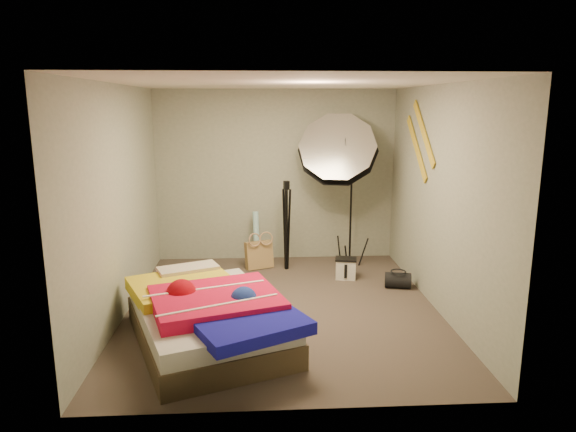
{
  "coord_description": "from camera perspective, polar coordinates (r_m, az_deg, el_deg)",
  "views": [
    {
      "loc": [
        -0.25,
        -5.51,
        2.28
      ],
      "look_at": [
        0.1,
        0.6,
        0.95
      ],
      "focal_mm": 32.0,
      "sensor_mm": 36.0,
      "label": 1
    }
  ],
  "objects": [
    {
      "name": "wrapping_roll",
      "position": [
        7.52,
        -3.53,
        -2.4
      ],
      "size": [
        0.12,
        0.23,
        0.76
      ],
      "primitive_type": "cylinder",
      "rotation": [
        -0.17,
        0.0,
        0.15
      ],
      "color": "#4DB7CC",
      "rests_on": "floor"
    },
    {
      "name": "photo_umbrella",
      "position": [
        7.09,
        5.58,
        7.11
      ],
      "size": [
        1.44,
        1.13,
        2.3
      ],
      "color": "black",
      "rests_on": "floor"
    },
    {
      "name": "floor",
      "position": [
        5.97,
        -0.64,
        -10.21
      ],
      "size": [
        4.0,
        4.0,
        0.0
      ],
      "primitive_type": "plane",
      "color": "#4A4038",
      "rests_on": "ground"
    },
    {
      "name": "wall_stripe_upper",
      "position": [
        6.43,
        14.85,
        8.92
      ],
      "size": [
        0.02,
        0.91,
        0.78
      ],
      "primitive_type": "cube",
      "rotation": [
        0.7,
        0.0,
        0.0
      ],
      "color": "gold",
      "rests_on": "wall_right"
    },
    {
      "name": "wall_front",
      "position": [
        3.66,
        0.79,
        -4.08
      ],
      "size": [
        3.5,
        0.0,
        3.5
      ],
      "primitive_type": "plane",
      "rotation": [
        -1.57,
        0.0,
        0.0
      ],
      "color": "#9DA190",
      "rests_on": "floor"
    },
    {
      "name": "wall_left",
      "position": [
        5.8,
        -18.22,
        1.41
      ],
      "size": [
        0.0,
        4.0,
        4.0
      ],
      "primitive_type": "plane",
      "rotation": [
        1.57,
        0.0,
        1.57
      ],
      "color": "#9DA190",
      "rests_on": "floor"
    },
    {
      "name": "camera_case",
      "position": [
        6.93,
        6.44,
        -5.88
      ],
      "size": [
        0.29,
        0.23,
        0.26
      ],
      "primitive_type": "cube",
      "rotation": [
        0.0,
        0.0,
        -0.19
      ],
      "color": "silver",
      "rests_on": "floor"
    },
    {
      "name": "wall_right",
      "position": [
        5.95,
        16.43,
        1.79
      ],
      "size": [
        0.0,
        4.0,
        4.0
      ],
      "primitive_type": "plane",
      "rotation": [
        1.57,
        0.0,
        -1.57
      ],
      "color": "#9DA190",
      "rests_on": "floor"
    },
    {
      "name": "wall_back",
      "position": [
        7.58,
        -1.37,
        4.46
      ],
      "size": [
        3.5,
        0.0,
        3.5
      ],
      "primitive_type": "plane",
      "rotation": [
        1.57,
        0.0,
        0.0
      ],
      "color": "#9DA190",
      "rests_on": "floor"
    },
    {
      "name": "tote_bag",
      "position": [
        7.31,
        -3.24,
        -4.33
      ],
      "size": [
        0.43,
        0.3,
        0.4
      ],
      "primitive_type": "cube",
      "rotation": [
        -0.14,
        0.0,
        0.39
      ],
      "color": "tan",
      "rests_on": "floor"
    },
    {
      "name": "camera_tripod",
      "position": [
        7.12,
        -0.17,
        -0.36
      ],
      "size": [
        0.09,
        0.09,
        1.26
      ],
      "color": "black",
      "rests_on": "floor"
    },
    {
      "name": "wall_stripe_lower",
      "position": [
        6.68,
        14.09,
        7.35
      ],
      "size": [
        0.02,
        0.91,
        0.78
      ],
      "primitive_type": "cube",
      "rotation": [
        0.7,
        0.0,
        0.0
      ],
      "color": "gold",
      "rests_on": "wall_right"
    },
    {
      "name": "duffel_bag",
      "position": [
        6.71,
        12.11,
        -6.99
      ],
      "size": [
        0.36,
        0.27,
        0.2
      ],
      "primitive_type": "cylinder",
      "rotation": [
        0.0,
        1.57,
        -0.23
      ],
      "color": "black",
      "rests_on": "floor"
    },
    {
      "name": "bed",
      "position": [
        5.14,
        -8.81,
        -10.89
      ],
      "size": [
        1.92,
        2.2,
        0.54
      ],
      "color": "#4E3F2B",
      "rests_on": "floor"
    },
    {
      "name": "ceiling",
      "position": [
        5.52,
        -0.7,
        14.55
      ],
      "size": [
        4.0,
        4.0,
        0.0
      ],
      "primitive_type": "plane",
      "rotation": [
        3.14,
        0.0,
        0.0
      ],
      "color": "silver",
      "rests_on": "wall_back"
    }
  ]
}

